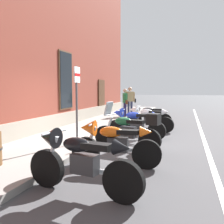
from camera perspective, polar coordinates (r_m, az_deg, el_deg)
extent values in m
plane|color=#424244|center=(8.50, -2.05, -6.60)|extent=(140.00, 140.00, 0.00)
cube|color=gray|center=(8.96, -9.78, -5.62)|extent=(30.35, 2.52, 0.14)
cube|color=silver|center=(8.11, 20.14, -7.45)|extent=(30.35, 0.12, 0.01)
cube|color=gray|center=(9.51, -16.45, -3.42)|extent=(24.35, 0.10, 0.70)
cube|color=#513823|center=(11.55, -10.19, 6.87)|extent=(1.22, 0.06, 2.52)
cube|color=black|center=(11.53, -10.05, 6.88)|extent=(1.10, 0.03, 2.40)
cube|color=#472B19|center=(16.06, -2.35, 3.03)|extent=(1.10, 0.08, 2.30)
cylinder|color=black|center=(4.78, -14.13, -11.90)|extent=(0.24, 0.68, 0.67)
cylinder|color=black|center=(4.02, 2.55, -15.09)|extent=(0.24, 0.68, 0.67)
cylinder|color=silver|center=(4.65, -13.26, -8.98)|extent=(0.13, 0.33, 0.66)
cube|color=#28282B|center=(4.27, -6.03, -11.32)|extent=(0.30, 0.47, 0.32)
ellipsoid|color=black|center=(4.28, -7.77, -7.13)|extent=(0.35, 0.56, 0.24)
cube|color=black|center=(4.08, -3.34, -7.56)|extent=(0.31, 0.51, 0.10)
cylinder|color=silver|center=(4.52, -12.58, -4.36)|extent=(0.62, 0.15, 0.04)
cylinder|color=silver|center=(4.26, -1.64, -13.16)|extent=(0.17, 0.46, 0.09)
cone|color=black|center=(4.62, -13.81, -5.44)|extent=(0.42, 0.40, 0.36)
cone|color=black|center=(3.88, 2.31, -7.92)|extent=(0.28, 0.30, 0.24)
cylinder|color=black|center=(5.96, -5.77, -8.52)|extent=(0.15, 0.65, 0.64)
cylinder|color=black|center=(5.68, 7.68, -9.24)|extent=(0.15, 0.65, 0.64)
cylinder|color=silver|center=(5.88, -4.87, -6.18)|extent=(0.09, 0.31, 0.64)
cube|color=#28282B|center=(5.73, 1.28, -7.21)|extent=(0.24, 0.45, 0.32)
ellipsoid|color=orange|center=(5.71, -0.20, -4.41)|extent=(0.29, 0.53, 0.24)
cube|color=black|center=(5.63, 3.58, -4.44)|extent=(0.25, 0.49, 0.10)
cylinder|color=silver|center=(5.79, -4.14, -2.58)|extent=(0.62, 0.07, 0.04)
cylinder|color=silver|center=(5.82, 4.44, -8.34)|extent=(0.11, 0.45, 0.09)
cone|color=orange|center=(5.85, -5.35, -3.51)|extent=(0.38, 0.36, 0.36)
cone|color=orange|center=(5.58, 7.54, -4.36)|extent=(0.25, 0.27, 0.24)
cylinder|color=black|center=(7.73, -1.53, -5.37)|extent=(0.25, 0.65, 0.64)
cylinder|color=black|center=(7.15, 8.32, -6.27)|extent=(0.25, 0.65, 0.64)
cylinder|color=silver|center=(7.64, -0.88, -3.46)|extent=(0.13, 0.33, 0.66)
cube|color=#28282B|center=(7.36, 3.56, -4.48)|extent=(0.31, 0.48, 0.32)
ellipsoid|color=#195633|center=(7.38, 2.51, -2.05)|extent=(0.36, 0.56, 0.24)
cube|color=black|center=(7.22, 5.23, -2.15)|extent=(0.31, 0.52, 0.10)
cylinder|color=silver|center=(7.55, -0.36, -0.59)|extent=(0.61, 0.16, 0.04)
cylinder|color=silver|center=(7.38, 6.07, -5.50)|extent=(0.18, 0.46, 0.09)
cube|color=#B2BCC6|center=(7.56, -0.76, 0.79)|extent=(0.38, 0.21, 0.40)
cube|color=black|center=(7.03, 9.15, -1.57)|extent=(0.42, 0.39, 0.30)
cylinder|color=black|center=(9.31, 1.01, -3.62)|extent=(0.21, 0.64, 0.63)
cylinder|color=black|center=(8.83, 9.82, -4.17)|extent=(0.21, 0.64, 0.63)
cylinder|color=silver|center=(9.23, 1.59, -1.98)|extent=(0.12, 0.33, 0.67)
cube|color=#28282B|center=(9.00, 5.61, -2.79)|extent=(0.28, 0.47, 0.32)
ellipsoid|color=#192D9E|center=(9.01, 4.72, -0.73)|extent=(0.33, 0.55, 0.24)
cube|color=black|center=(8.89, 7.03, -0.76)|extent=(0.29, 0.51, 0.10)
cylinder|color=silver|center=(9.16, 2.05, 0.45)|extent=(0.62, 0.13, 0.04)
cylinder|color=silver|center=(9.04, 7.65, -3.60)|extent=(0.15, 0.46, 0.09)
cone|color=#192D9E|center=(9.22, 1.30, -0.14)|extent=(0.41, 0.39, 0.36)
cone|color=#192D9E|center=(8.77, 9.74, -0.75)|extent=(0.28, 0.29, 0.24)
cylinder|color=black|center=(10.84, 4.51, -2.39)|extent=(0.24, 0.64, 0.63)
cylinder|color=black|center=(10.37, 11.79, -2.83)|extent=(0.24, 0.64, 0.63)
cylinder|color=silver|center=(10.77, 5.01, -1.02)|extent=(0.13, 0.33, 0.66)
cube|color=#28282B|center=(10.54, 8.34, -1.66)|extent=(0.30, 0.48, 0.32)
ellipsoid|color=silver|center=(10.56, 7.59, 0.01)|extent=(0.36, 0.56, 0.24)
cube|color=black|center=(10.44, 9.55, -0.03)|extent=(0.31, 0.51, 0.10)
cylinder|color=silver|center=(10.71, 5.42, 1.01)|extent=(0.61, 0.16, 0.04)
cylinder|color=silver|center=(10.58, 10.08, -2.37)|extent=(0.18, 0.46, 0.09)
cone|color=silver|center=(10.76, 4.78, 0.50)|extent=(0.42, 0.41, 0.36)
cone|color=silver|center=(10.31, 11.74, -0.01)|extent=(0.29, 0.30, 0.24)
cylinder|color=black|center=(12.15, 5.18, -1.65)|extent=(0.14, 0.61, 0.61)
cylinder|color=black|center=(12.01, 11.60, -1.81)|extent=(0.14, 0.61, 0.61)
cylinder|color=silver|center=(12.11, 5.66, -0.46)|extent=(0.08, 0.31, 0.64)
cube|color=#28282B|center=(12.03, 8.62, -0.88)|extent=(0.23, 0.45, 0.32)
ellipsoid|color=slate|center=(12.02, 7.93, 0.46)|extent=(0.28, 0.53, 0.24)
cube|color=black|center=(11.99, 9.73, 0.47)|extent=(0.24, 0.49, 0.10)
cylinder|color=silver|center=(12.06, 6.05, 1.30)|extent=(0.62, 0.06, 0.04)
cylinder|color=silver|center=(12.14, 10.08, -1.47)|extent=(0.11, 0.45, 0.09)
sphere|color=silver|center=(12.08, 5.67, 0.98)|extent=(0.18, 0.18, 0.18)
cylinder|color=#1E1E4C|center=(15.13, 2.80, 0.56)|extent=(0.14, 0.14, 0.79)
cylinder|color=#1E1E4C|center=(14.95, 2.96, 0.51)|extent=(0.14, 0.14, 0.79)
cube|color=#26723F|center=(15.00, 2.89, 3.12)|extent=(0.45, 0.36, 0.56)
sphere|color=tan|center=(14.99, 2.90, 4.72)|extent=(0.22, 0.22, 0.22)
cylinder|color=#26723F|center=(15.25, 2.67, 3.05)|extent=(0.09, 0.09, 0.53)
cylinder|color=#26723F|center=(14.76, 3.12, 2.98)|extent=(0.09, 0.09, 0.53)
cube|color=#592D19|center=(14.71, 3.26, 2.18)|extent=(0.13, 0.14, 0.24)
cylinder|color=#2D3351|center=(15.58, 3.66, 0.78)|extent=(0.14, 0.14, 0.85)
cylinder|color=#2D3351|center=(15.61, 4.31, 0.79)|extent=(0.14, 0.14, 0.85)
cube|color=tan|center=(15.55, 4.00, 3.44)|extent=(0.33, 0.45, 0.60)
sphere|color=tan|center=(15.55, 4.01, 5.07)|extent=(0.23, 0.23, 0.23)
cylinder|color=tan|center=(15.52, 3.09, 3.33)|extent=(0.09, 0.09, 0.57)
cylinder|color=tan|center=(15.60, 4.91, 3.33)|extent=(0.09, 0.09, 0.57)
cube|color=black|center=(15.64, 5.14, 2.52)|extent=(0.14, 0.12, 0.24)
cylinder|color=#4C4C51|center=(7.54, -7.80, 1.51)|extent=(0.06, 0.06, 2.24)
cube|color=white|center=(7.53, -7.74, 8.14)|extent=(0.36, 0.03, 0.44)
cube|color=red|center=(7.52, -7.63, 8.15)|extent=(0.36, 0.01, 0.08)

